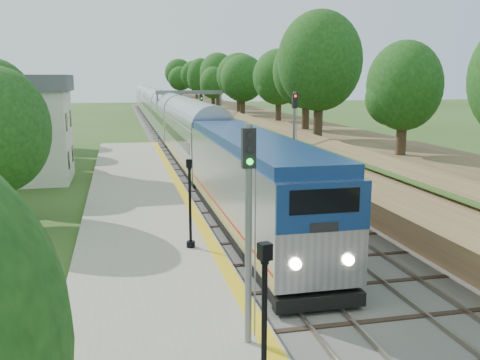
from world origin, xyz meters
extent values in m
cube|color=#4C4944|center=(2.00, 60.00, 0.06)|extent=(9.50, 170.00, 0.12)
cube|color=gray|center=(-0.72, 60.00, 0.20)|extent=(0.08, 170.00, 0.16)
cube|color=gray|center=(0.72, 60.00, 0.20)|extent=(0.08, 170.00, 0.16)
cube|color=gray|center=(3.28, 60.00, 0.20)|extent=(0.08, 170.00, 0.16)
cube|color=gray|center=(4.72, 60.00, 0.20)|extent=(0.08, 170.00, 0.16)
cube|color=gray|center=(-5.20, 16.00, 0.19)|extent=(6.40, 68.00, 0.38)
cube|color=gold|center=(-2.35, 16.00, 0.39)|extent=(0.55, 68.00, 0.01)
cube|color=brown|center=(11.50, 60.00, 1.50)|extent=(9.00, 170.00, 3.00)
cube|color=brown|center=(7.60, 60.00, 1.30)|extent=(4.47, 170.00, 4.54)
cylinder|color=#332316|center=(10.00, 10.00, 4.31)|extent=(0.60, 0.60, 2.62)
sphere|color=#14380F|center=(10.00, 10.00, 7.88)|extent=(5.70, 5.70, 5.70)
cylinder|color=#332316|center=(10.00, 60.00, 4.31)|extent=(0.60, 0.60, 2.62)
sphere|color=#14380F|center=(10.00, 60.00, 7.88)|extent=(5.70, 5.70, 5.70)
cylinder|color=#332316|center=(10.00, 110.00, 4.31)|extent=(0.60, 0.60, 2.62)
sphere|color=#14380F|center=(10.00, 110.00, 7.88)|extent=(5.70, 5.70, 5.70)
cube|color=beige|center=(-14.00, 30.00, 3.40)|extent=(8.00, 6.00, 6.80)
cube|color=#4F5157|center=(-14.00, 30.00, 7.40)|extent=(8.60, 6.60, 1.20)
cube|color=black|center=(-9.99, 28.20, 1.80)|extent=(0.05, 1.10, 1.30)
cube|color=black|center=(-9.99, 31.80, 1.80)|extent=(0.05, 1.10, 1.30)
cube|color=black|center=(-9.99, 28.20, 4.60)|extent=(0.05, 1.10, 1.30)
cube|color=black|center=(-9.99, 31.80, 4.60)|extent=(0.05, 1.10, 1.30)
cylinder|color=slate|center=(-1.50, 55.00, 3.10)|extent=(0.24, 0.24, 6.20)
cylinder|color=slate|center=(6.50, 55.00, 3.10)|extent=(0.24, 0.24, 6.20)
cube|color=slate|center=(2.50, 55.00, 5.95)|extent=(8.40, 0.25, 0.50)
cube|color=black|center=(0.00, 54.85, 5.20)|extent=(0.30, 0.20, 0.90)
cube|color=black|center=(4.00, 54.85, 5.20)|extent=(0.30, 0.20, 0.90)
cylinder|color=#332316|center=(-12.00, 26.00, 1.22)|extent=(0.60, 0.60, 2.45)
sphere|color=#14380F|center=(-12.00, 26.00, 4.55)|extent=(5.32, 5.32, 5.32)
cylinder|color=#332316|center=(-12.00, 42.00, 1.22)|extent=(0.60, 0.60, 2.45)
sphere|color=#14380F|center=(-12.00, 42.00, 4.55)|extent=(5.32, 5.32, 5.32)
cube|color=black|center=(0.00, 12.52, 0.60)|extent=(2.95, 18.48, 0.64)
cube|color=#B7BAC1|center=(0.00, 12.52, 2.74)|extent=(3.21, 19.25, 3.64)
cube|color=navy|center=(0.00, 12.52, 4.79)|extent=(3.08, 18.48, 0.47)
cube|color=navy|center=(0.00, 2.86, 3.76)|extent=(3.18, 0.10, 1.60)
cube|color=black|center=(0.00, 2.82, 3.97)|extent=(2.35, 0.06, 0.80)
cube|color=#AE1E10|center=(0.00, 12.52, 1.51)|extent=(3.23, 18.87, 0.11)
cube|color=#B7BAC1|center=(0.00, 33.44, 2.37)|extent=(3.21, 21.39, 4.17)
cube|color=#B7BAC1|center=(0.00, 55.43, 2.37)|extent=(3.21, 21.39, 4.17)
cube|color=#B7BAC1|center=(0.00, 77.42, 2.37)|extent=(3.21, 21.39, 4.17)
cube|color=#B7BAC1|center=(0.00, 99.41, 2.37)|extent=(3.21, 21.39, 4.17)
cube|color=#B7BAC1|center=(0.00, 121.40, 2.37)|extent=(3.21, 21.39, 4.17)
cylinder|color=black|center=(-3.36, -2.26, 2.28)|extent=(0.13, 0.13, 3.53)
cube|color=black|center=(-3.36, -2.26, 4.22)|extent=(0.31, 0.31, 0.36)
cube|color=silver|center=(-3.36, -2.26, 4.22)|extent=(0.22, 0.22, 0.27)
cylinder|color=black|center=(-3.35, 10.11, 0.51)|extent=(0.39, 0.39, 0.27)
cylinder|color=black|center=(-3.35, 10.11, 2.25)|extent=(0.12, 0.12, 3.47)
cube|color=black|center=(-3.35, 10.11, 4.17)|extent=(0.32, 0.32, 0.36)
cube|color=silver|center=(-3.35, 10.11, 4.17)|extent=(0.23, 0.23, 0.27)
cylinder|color=slate|center=(-2.90, 1.11, 3.49)|extent=(0.19, 0.19, 6.23)
cube|color=black|center=(-2.90, 1.11, 5.96)|extent=(0.37, 0.24, 1.07)
cylinder|color=#0CE526|center=(-2.90, 0.97, 5.96)|extent=(0.17, 0.06, 0.17)
cylinder|color=slate|center=(6.20, 24.50, 3.46)|extent=(0.19, 0.19, 6.67)
cube|color=black|center=(6.20, 24.50, 6.15)|extent=(0.37, 0.24, 1.08)
cylinder|color=#FF0C0C|center=(6.20, 24.36, 6.15)|extent=(0.17, 0.06, 0.17)
camera|label=1|loc=(-6.24, -12.62, 7.82)|focal=40.00mm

